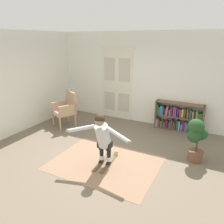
% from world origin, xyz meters
% --- Properties ---
extents(ground_plane, '(7.20, 7.20, 0.00)m').
position_xyz_m(ground_plane, '(0.00, 0.00, 0.00)').
color(ground_plane, '#6C5F4E').
extents(back_wall, '(6.00, 0.10, 2.90)m').
position_xyz_m(back_wall, '(0.00, 2.60, 1.45)').
color(back_wall, silver).
rests_on(back_wall, ground).
extents(side_wall_left, '(0.10, 6.00, 2.90)m').
position_xyz_m(side_wall_left, '(-3.00, 0.40, 1.45)').
color(side_wall_left, silver).
rests_on(side_wall_left, ground).
extents(double_door, '(1.22, 0.05, 2.45)m').
position_xyz_m(double_door, '(-0.93, 2.54, 1.23)').
color(double_door, silver).
rests_on(double_door, ground).
extents(rug, '(2.33, 1.80, 0.01)m').
position_xyz_m(rug, '(0.18, -0.30, 0.00)').
color(rug, '#8D6C53').
rests_on(rug, ground).
extents(bookshelf, '(1.42, 0.30, 0.86)m').
position_xyz_m(bookshelf, '(1.21, 2.39, 0.38)').
color(bookshelf, brown).
rests_on(bookshelf, ground).
extents(wicker_chair, '(0.80, 0.80, 1.10)m').
position_xyz_m(wicker_chair, '(-2.02, 1.11, 0.58)').
color(wicker_chair, tan).
rests_on(wicker_chair, ground).
extents(potted_plant, '(0.44, 0.44, 0.99)m').
position_xyz_m(potted_plant, '(1.92, 0.76, 0.59)').
color(potted_plant, brown).
rests_on(potted_plant, ground).
extents(skis_pair, '(0.33, 0.89, 0.07)m').
position_xyz_m(skis_pair, '(0.18, -0.26, 0.02)').
color(skis_pair, brown).
rests_on(skis_pair, rug).
extents(person_skier, '(1.45, 0.61, 1.16)m').
position_xyz_m(person_skier, '(0.19, -0.43, 0.74)').
color(person_skier, white).
rests_on(person_skier, skis_pair).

